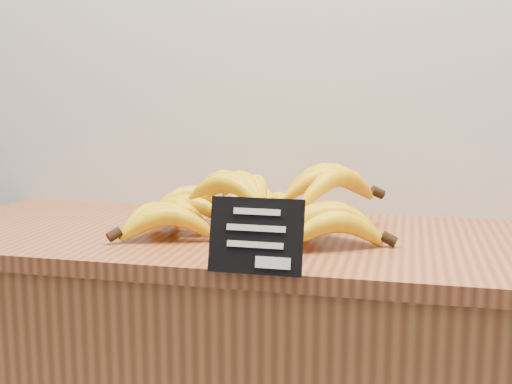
{
  "coord_description": "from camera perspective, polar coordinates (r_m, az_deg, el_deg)",
  "views": [
    {
      "loc": [
        0.46,
        1.55,
        1.21
      ],
      "look_at": [
        0.19,
        2.7,
        1.02
      ],
      "focal_mm": 45.0,
      "sensor_mm": 36.0,
      "label": 1
    }
  ],
  "objects": [
    {
      "name": "banana_pile",
      "position": [
        1.25,
        0.15,
        -1.36
      ],
      "size": [
        0.55,
        0.37,
        0.13
      ],
      "color": "#E7BA09",
      "rests_on": "counter_top"
    },
    {
      "name": "chalkboard_sign",
      "position": [
        0.99,
        -0.01,
        -3.93
      ],
      "size": [
        0.15,
        0.03,
        0.12
      ],
      "primitive_type": "cube",
      "rotation": [
        -0.25,
        0.0,
        0.0
      ],
      "color": "black",
      "rests_on": "counter_top"
    },
    {
      "name": "counter_top",
      "position": [
        1.27,
        0.53,
        -4.34
      ],
      "size": [
        1.36,
        0.54,
        0.03
      ],
      "primitive_type": "cube",
      "color": "#97532E",
      "rests_on": "counter"
    }
  ]
}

